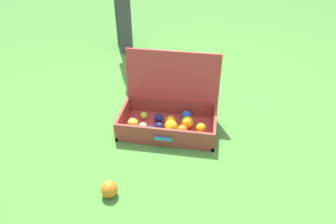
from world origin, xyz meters
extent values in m
plane|color=#4C8C38|center=(0.00, 0.00, 0.00)|extent=(16.00, 16.00, 0.00)
cube|color=#B23838|center=(-0.08, -0.07, 0.01)|extent=(0.62, 0.34, 0.03)
cube|color=#9E3D33|center=(-0.39, -0.07, 0.07)|extent=(0.02, 0.34, 0.13)
cube|color=#9E3D33|center=(0.22, -0.07, 0.07)|extent=(0.02, 0.34, 0.13)
cube|color=#9E3D33|center=(-0.08, -0.23, 0.07)|extent=(0.59, 0.02, 0.13)
cube|color=#9E3D33|center=(-0.08, 0.10, 0.07)|extent=(0.59, 0.02, 0.13)
cube|color=#B23838|center=(-0.08, 0.12, 0.30)|extent=(0.62, 0.06, 0.34)
cube|color=teal|center=(-0.08, -0.25, 0.07)|extent=(0.11, 0.02, 0.02)
sphere|color=#CCDB38|center=(-0.26, 0.00, 0.05)|extent=(0.05, 0.05, 0.05)
sphere|color=#CCDB38|center=(-0.07, -0.18, 0.06)|extent=(0.07, 0.07, 0.07)
sphere|color=orange|center=(0.02, -0.13, 0.06)|extent=(0.07, 0.07, 0.07)
sphere|color=yellow|center=(-0.07, -0.04, 0.06)|extent=(0.07, 0.07, 0.07)
sphere|color=yellow|center=(-0.06, -0.11, 0.07)|extent=(0.08, 0.08, 0.08)
sphere|color=#D1B784|center=(-0.24, -0.13, 0.05)|extent=(0.06, 0.06, 0.06)
sphere|color=navy|center=(-0.18, -0.13, 0.05)|extent=(0.05, 0.05, 0.05)
sphere|color=navy|center=(-0.14, -0.11, 0.05)|extent=(0.05, 0.05, 0.05)
sphere|color=navy|center=(-0.15, -0.02, 0.06)|extent=(0.06, 0.06, 0.06)
sphere|color=#CCDB38|center=(-0.31, -0.12, 0.06)|extent=(0.07, 0.07, 0.07)
sphere|color=yellow|center=(0.04, -0.05, 0.06)|extent=(0.08, 0.08, 0.08)
sphere|color=blue|center=(0.03, 0.03, 0.06)|extent=(0.07, 0.07, 0.07)
sphere|color=yellow|center=(0.13, -0.08, 0.06)|extent=(0.06, 0.06, 0.06)
sphere|color=orange|center=(-0.29, -0.66, 0.04)|extent=(0.09, 0.09, 0.09)
cylinder|color=#3D3D42|center=(-0.76, 1.27, 0.44)|extent=(0.12, 0.12, 0.87)
cylinder|color=#3D3D42|center=(-0.68, 1.10, 0.44)|extent=(0.12, 0.12, 0.87)
camera|label=1|loc=(0.19, -1.72, 1.31)|focal=34.12mm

